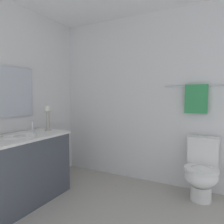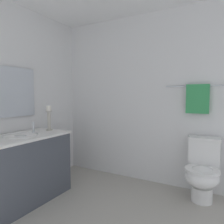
# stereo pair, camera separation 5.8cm
# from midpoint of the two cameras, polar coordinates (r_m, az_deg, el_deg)

# --- Properties ---
(wall_back) EXTENTS (3.06, 0.04, 2.45)m
(wall_back) POSITION_cam_midpoint_polar(r_m,az_deg,el_deg) (3.10, 10.97, 3.54)
(wall_back) COLOR white
(wall_back) RESTS_ON ground
(vanity_cabinet) EXTENTS (0.58, 1.15, 0.80)m
(vanity_cabinet) POSITION_cam_midpoint_polar(r_m,az_deg,el_deg) (2.78, -24.13, -14.10)
(vanity_cabinet) COLOR #474C56
(vanity_cabinet) RESTS_ON ground
(sink_basin) EXTENTS (0.40, 0.40, 0.24)m
(sink_basin) POSITION_cam_midpoint_polar(r_m,az_deg,el_deg) (2.69, -24.35, -6.79)
(sink_basin) COLOR white
(sink_basin) RESTS_ON vanity_cabinet
(mirror) EXTENTS (0.02, 0.89, 0.63)m
(mirror) POSITION_cam_midpoint_polar(r_m,az_deg,el_deg) (2.87, -28.17, 4.88)
(mirror) COLOR silver
(candle_holder_tall) EXTENTS (0.09, 0.09, 0.33)m
(candle_holder_tall) POSITION_cam_midpoint_polar(r_m,az_deg,el_deg) (2.96, -17.59, -1.43)
(candle_holder_tall) COLOR #B7B2A5
(candle_holder_tall) RESTS_ON vanity_cabinet
(toilet) EXTENTS (0.39, 0.54, 0.75)m
(toilet) POSITION_cam_midpoint_polar(r_m,az_deg,el_deg) (2.84, 22.63, -14.44)
(toilet) COLOR white
(toilet) RESTS_ON ground
(towel_bar) EXTENTS (0.82, 0.02, 0.02)m
(towel_bar) POSITION_cam_midpoint_polar(r_m,az_deg,el_deg) (2.93, 21.50, 6.61)
(towel_bar) COLOR silver
(towel_near_vanity) EXTENTS (0.28, 0.03, 0.37)m
(towel_near_vanity) POSITION_cam_midpoint_polar(r_m,az_deg,el_deg) (2.91, 21.37, 3.33)
(towel_near_vanity) COLOR #389E59
(towel_near_vanity) RESTS_ON towel_bar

